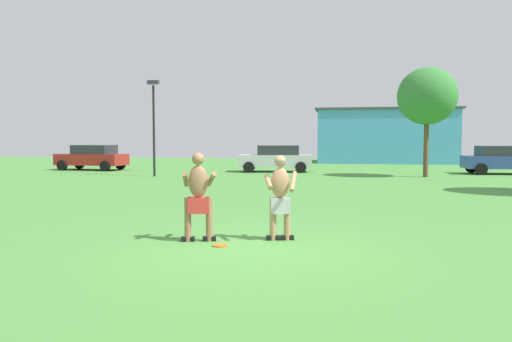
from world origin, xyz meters
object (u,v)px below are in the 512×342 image
car_blue_mid_lot (504,159)px  lamp_post (154,117)px  frisbee (220,245)px  tree_left_field (427,96)px  player_in_red (198,194)px  car_red_far_end (92,157)px  player_with_cap (280,194)px  car_silver_near_post (276,158)px

car_blue_mid_lot → lamp_post: bearing=-166.0°
frisbee → tree_left_field: tree_left_field is taller
player_in_red → car_blue_mid_lot: player_in_red is taller
car_red_far_end → car_blue_mid_lot: bearing=0.9°
player_with_cap → car_silver_near_post: player_with_cap is taller
player_in_red → car_blue_mid_lot: bearing=59.6°
car_blue_mid_lot → car_red_far_end: (-24.39, -0.40, 0.00)m
player_with_cap → car_red_far_end: size_ratio=0.37×
car_blue_mid_lot → lamp_post: lamp_post is taller
player_with_cap → player_in_red: (-1.54, -0.36, -0.00)m
player_in_red → car_silver_near_post: size_ratio=0.38×
car_blue_mid_lot → lamp_post: 19.35m
car_silver_near_post → car_red_far_end: (-11.63, -0.21, 0.00)m
lamp_post → player_in_red: bearing=-66.0°
player_with_cap → tree_left_field: (5.59, 16.86, 3.22)m
car_blue_mid_lot → frisbee: bearing=-118.8°
lamp_post → car_silver_near_post: bearing=37.3°
lamp_post → tree_left_field: tree_left_field is taller
player_in_red → car_red_far_end: bearing=122.6°
tree_left_field → frisbee: bearing=-110.6°
player_with_cap → tree_left_field: bearing=71.7°
lamp_post → tree_left_field: bearing=7.2°
player_with_cap → player_in_red: player_in_red is taller
player_in_red → car_red_far_end: 23.39m
car_silver_near_post → player_with_cap: bearing=-82.6°
player_in_red → car_blue_mid_lot: (11.78, 20.10, -0.08)m
car_silver_near_post → car_red_far_end: 11.63m
frisbee → car_silver_near_post: bearing=94.2°
car_blue_mid_lot → tree_left_field: bearing=-148.2°
player_in_red → car_blue_mid_lot: 23.30m
frisbee → lamp_post: 17.71m
car_silver_near_post → car_blue_mid_lot: same height
car_silver_near_post → car_red_far_end: bearing=-179.0°
player_with_cap → car_blue_mid_lot: 22.24m
car_silver_near_post → tree_left_field: (8.11, -2.69, 3.30)m
player_in_red → car_silver_near_post: player_in_red is taller
frisbee → car_blue_mid_lot: car_blue_mid_lot is taller
frisbee → tree_left_field: bearing=69.4°
frisbee → car_silver_near_post: (-1.50, 20.27, 0.81)m
car_red_far_end → car_silver_near_post: bearing=1.0°
car_red_far_end → lamp_post: size_ratio=0.89×
car_blue_mid_lot → lamp_post: (-18.64, -4.66, 2.30)m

